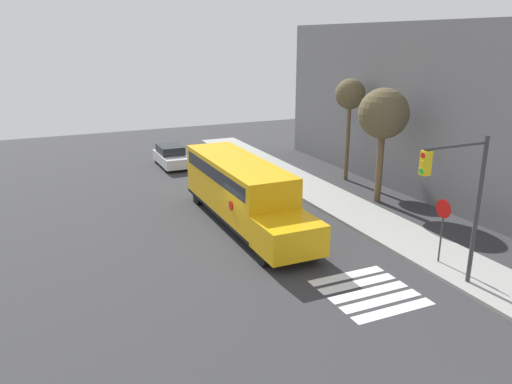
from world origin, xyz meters
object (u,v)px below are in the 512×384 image
object	(u,v)px
stop_sign	(442,221)
traffic_light	(461,193)
parked_car	(171,156)
tree_far_sidewalk	(350,96)
tree_near_sidewalk	(383,115)
school_bus	(241,189)

from	to	relation	value
stop_sign	traffic_light	distance (m)	2.78
stop_sign	parked_car	bearing A→B (deg)	-164.49
stop_sign	tree_far_sidewalk	size ratio (longest dim) A/B	0.43
traffic_light	parked_car	bearing A→B (deg)	-168.48
parked_car	stop_sign	distance (m)	20.89
tree_near_sidewalk	stop_sign	bearing A→B (deg)	-20.37
school_bus	parked_car	size ratio (longest dim) A/B	2.71
stop_sign	tree_near_sidewalk	world-z (taller)	tree_near_sidewalk
stop_sign	tree_near_sidewalk	xyz separation A→B (m)	(-7.66, 2.84, 2.98)
parked_car	tree_far_sidewalk	bearing A→B (deg)	49.52
parked_car	tree_far_sidewalk	world-z (taller)	tree_far_sidewalk
stop_sign	tree_far_sidewalk	xyz separation A→B (m)	(-12.13, 3.76, 3.46)
stop_sign	traffic_light	xyz separation A→B (m)	(1.77, -1.12, 1.82)
parked_car	traffic_light	bearing A→B (deg)	11.52
school_bus	traffic_light	size ratio (longest dim) A/B	1.94
stop_sign	tree_far_sidewalk	distance (m)	13.16
parked_car	tree_near_sidewalk	size ratio (longest dim) A/B	0.64
school_bus	tree_far_sidewalk	xyz separation A→B (m)	(-4.43, 9.12, 3.57)
tree_far_sidewalk	school_bus	bearing A→B (deg)	-64.08
traffic_light	tree_far_sidewalk	distance (m)	14.82
school_bus	tree_far_sidewalk	bearing A→B (deg)	115.92
traffic_light	tree_near_sidewalk	size ratio (longest dim) A/B	0.90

